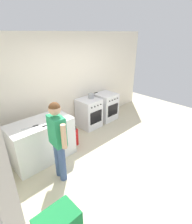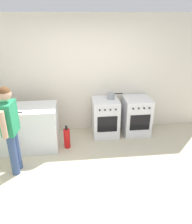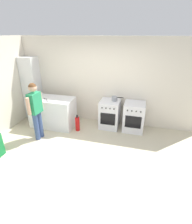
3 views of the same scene
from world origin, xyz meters
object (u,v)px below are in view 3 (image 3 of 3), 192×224
Objects in this scene: oven_right at (134,117)px; pot at (115,99)px; knife_bread at (50,101)px; person at (35,107)px; oven_left at (110,114)px; knife_carving at (43,99)px; larder_cabinet at (32,88)px; fire_extinguisher at (77,124)px.

oven_right is 2.48× the size of pot.
person is at bearing -105.65° from knife_bread.
person reaches higher than knife_bread.
person reaches higher than pot.
oven_left is 2.04m from knife_carving.
knife_carving is at bearing 155.35° from knife_bread.
pot is at bearing 20.89° from knife_bread.
knife_bread is 0.54m from person.
oven_left is at bearing 13.74° from knife_carving.
pot is 0.98× the size of knife_bread.
person is at bearing -53.79° from larder_cabinet.
oven_left is at bearing -180.00° from oven_right.
knife_bread reaches higher than fire_extinguisher.
larder_cabinet is at bearing 145.52° from knife_bread.
knife_carving reaches higher than fire_extinguisher.
person is (-0.14, -0.52, 0.01)m from knife_bread.
oven_right is at bearing 0.00° from oven_left.
person is at bearing -155.20° from oven_right.
knife_bread is 1.28m from larder_cabinet.
pot is (-0.60, 0.04, 0.49)m from oven_right.
pot is 2.77m from larder_cabinet.
larder_cabinet is (-1.78, 0.58, 0.78)m from fire_extinguisher.
oven_right is 1.70× the size of fire_extinguisher.
knife_carving is 0.21× the size of person.
larder_cabinet reaches higher than knife_bread.
knife_bread is at bearing -159.11° from pot.
knife_carving is (-0.33, 0.15, 0.00)m from knife_bread.
pot is 2.20m from person.
knife_carving is 0.93m from larder_cabinet.
oven_right is 2.76m from person.
pot is at bearing -1.37° from larder_cabinet.
oven_right is at bearing 24.80° from person.
fire_extinguisher is at bearing 11.10° from knife_bread.
person reaches higher than oven_left.
oven_left is 1.00× the size of oven_right.
larder_cabinet reaches higher than fire_extinguisher.
knife_bread is at bearing -165.00° from oven_right.
larder_cabinet is at bearing 141.70° from knife_carving.
fire_extinguisher is 0.25× the size of larder_cabinet.
fire_extinguisher is at bearing 37.09° from person.
person is 1.30m from fire_extinguisher.
fire_extinguisher is (0.73, 0.14, -0.69)m from knife_bread.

